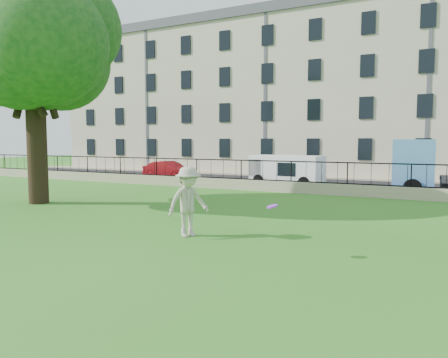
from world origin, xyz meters
The scene contains 11 objects.
ground centered at (0.00, 0.00, 0.00)m, with size 120.00×120.00×0.00m, color #2A751B.
retaining_wall centered at (0.00, 12.00, 0.30)m, with size 50.00×0.40×0.60m, color gray.
iron_railing centered at (0.00, 12.00, 1.15)m, with size 50.00×0.05×1.13m.
street centered at (0.00, 16.70, 0.01)m, with size 60.00×9.00×0.01m, color black.
sidewalk centered at (0.00, 21.90, 0.06)m, with size 60.00×1.40×0.12m, color gray.
building_row centered at (0.00, 27.57, 6.92)m, with size 56.40×10.40×13.80m.
tree centered at (-8.83, 2.88, 7.32)m, with size 8.55×6.77×10.87m.
man centered at (0.99, 0.19, 1.03)m, with size 1.33×0.77×2.06m, color #BFB29B.
frisbee centered at (4.00, -0.76, 1.23)m, with size 0.27×0.27×0.03m, color #9828E6.
red_sedan centered at (-10.45, 15.40, 0.67)m, with size 1.41×4.05×1.33m, color #A3141B.
white_van centered at (-1.48, 15.40, 0.95)m, with size 4.51×1.76×1.89m, color white.
Camera 1 is at (7.87, -10.48, 2.80)m, focal length 35.00 mm.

